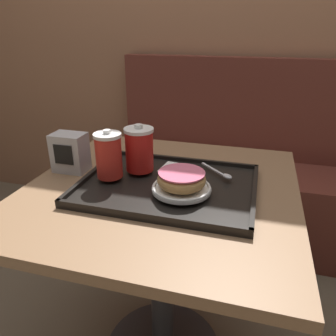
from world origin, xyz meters
TOP-DOWN VIEW (x-y plane):
  - wall_behind at (0.00, 1.10)m, footprint 8.00×0.05m
  - booth_bench at (0.30, 0.87)m, footprint 1.62×0.44m
  - cafe_table at (0.00, 0.00)m, footprint 0.79×0.80m
  - serving_tray at (0.02, -0.01)m, footprint 0.50×0.38m
  - napkin_paper at (0.03, 0.08)m, footprint 0.11×0.10m
  - coffee_cup_front at (-0.15, -0.03)m, footprint 0.08×0.08m
  - coffee_cup_rear at (-0.08, 0.04)m, footprint 0.09×0.09m
  - plate_with_chocolate_donut at (0.07, -0.06)m, footprint 0.16×0.16m
  - donut_chocolate_glazed at (0.07, -0.06)m, footprint 0.13×0.13m
  - spoon at (0.17, 0.07)m, footprint 0.11×0.11m
  - napkin_dispenser at (-0.32, 0.03)m, footprint 0.11×0.08m

SIDE VIEW (x-z plane):
  - booth_bench at x=0.30m, z-range -0.18..0.82m
  - cafe_table at x=0.00m, z-range 0.17..0.89m
  - serving_tray at x=0.02m, z-range 0.71..0.74m
  - napkin_paper at x=0.03m, z-range 0.74..0.74m
  - spoon at x=0.17m, z-range 0.74..0.75m
  - plate_with_chocolate_donut at x=0.07m, z-range 0.74..0.76m
  - donut_chocolate_glazed at x=0.07m, z-range 0.76..0.80m
  - napkin_dispenser at x=-0.32m, z-range 0.72..0.84m
  - coffee_cup_front at x=-0.15m, z-range 0.74..0.88m
  - coffee_cup_rear at x=-0.08m, z-range 0.74..0.88m
  - wall_behind at x=0.00m, z-range 0.00..2.40m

